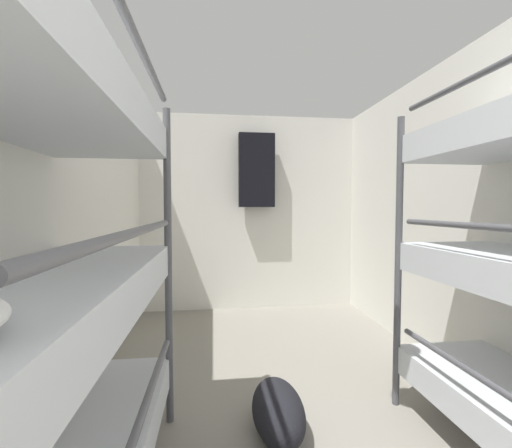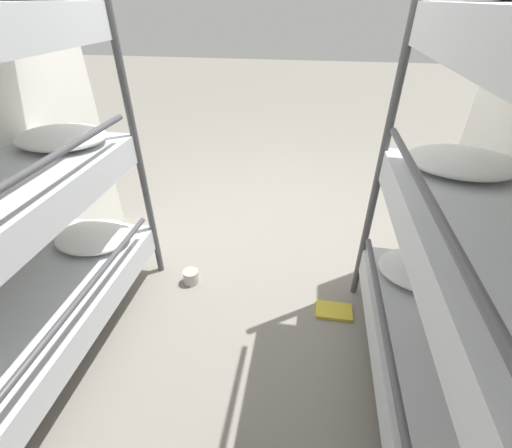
{
  "view_description": "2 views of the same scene",
  "coord_description": "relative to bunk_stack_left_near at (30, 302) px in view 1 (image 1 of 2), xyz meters",
  "views": [
    {
      "loc": [
        -0.46,
        0.24,
        1.29
      ],
      "look_at": [
        -0.08,
        3.23,
        1.14
      ],
      "focal_mm": 24.0,
      "sensor_mm": 36.0,
      "label": 1
    },
    {
      "loc": [
        -0.32,
        2.43,
        1.76
      ],
      "look_at": [
        -0.06,
        0.84,
        0.68
      ],
      "focal_mm": 24.0,
      "sensor_mm": 36.0,
      "label": 2
    }
  ],
  "objects": [
    {
      "name": "wall_left",
      "position": [
        -0.35,
        0.9,
        0.23
      ],
      "size": [
        0.06,
        4.67,
        2.45
      ],
      "color": "silver",
      "rests_on": "ground_plane"
    },
    {
      "name": "wall_right",
      "position": [
        2.41,
        0.9,
        0.23
      ],
      "size": [
        0.06,
        4.67,
        2.45
      ],
      "color": "silver",
      "rests_on": "ground_plane"
    },
    {
      "name": "wall_back",
      "position": [
        1.03,
        3.2,
        0.23
      ],
      "size": [
        2.82,
        0.06,
        2.45
      ],
      "color": "silver",
      "rests_on": "ground_plane"
    },
    {
      "name": "bunk_stack_left_near",
      "position": [
        0.0,
        0.0,
        0.0
      ],
      "size": [
        0.65,
        1.76,
        1.9
      ],
      "color": "#4C4C51",
      "rests_on": "ground_plane"
    },
    {
      "name": "duffel_bag",
      "position": [
        0.93,
        0.7,
        -0.85
      ],
      "size": [
        0.29,
        0.55,
        0.29
      ],
      "color": "black",
      "rests_on": "ground_plane"
    },
    {
      "name": "hanging_coat",
      "position": [
        1.11,
        3.05,
        0.76
      ],
      "size": [
        0.44,
        0.12,
        0.9
      ],
      "color": "black"
    }
  ]
}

